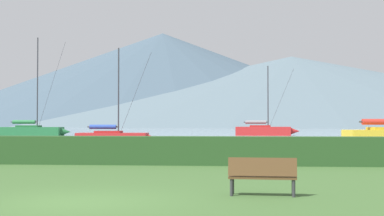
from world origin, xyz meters
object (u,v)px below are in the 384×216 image
object	(u,v)px
sailboat_slip_9	(264,130)
park_bench_near_path	(262,174)
sailboat_slip_1	(114,137)
sailboat_slip_5	(33,131)

from	to	relation	value
sailboat_slip_9	park_bench_near_path	world-z (taller)	sailboat_slip_9
sailboat_slip_1	sailboat_slip_9	xyz separation A→B (m)	(13.69, 30.62, 0.15)
sailboat_slip_5	sailboat_slip_9	size ratio (longest dim) A/B	1.31
sailboat_slip_1	sailboat_slip_5	xyz separation A→B (m)	(-15.54, 22.11, 0.18)
sailboat_slip_1	park_bench_near_path	xyz separation A→B (m)	(11.10, -31.11, -0.03)
sailboat_slip_9	park_bench_near_path	distance (m)	61.79
park_bench_near_path	sailboat_slip_5	bearing A→B (deg)	119.93
sailboat_slip_5	park_bench_near_path	xyz separation A→B (m)	(26.64, -53.22, -0.21)
sailboat_slip_5	sailboat_slip_9	xyz separation A→B (m)	(29.23, 8.51, -0.03)
sailboat_slip_1	sailboat_slip_5	distance (m)	27.03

